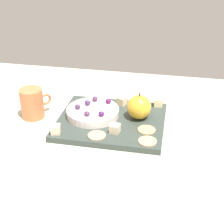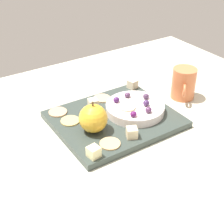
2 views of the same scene
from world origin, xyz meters
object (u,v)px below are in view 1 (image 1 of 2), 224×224
Objects in this scene: cracker_2 at (97,136)px; platter at (111,122)px; cheese_cube_3 at (115,129)px; cup at (32,103)px; cheese_cube_2 at (122,101)px; cracker_1 at (148,141)px; grape_1 at (87,103)px; grape_5 at (78,107)px; apple_slice_0 at (102,109)px; cracker_0 at (147,130)px; grape_2 at (101,114)px; grape_0 at (95,99)px; apple_whole at (139,107)px; cheese_cube_1 at (56,129)px; cheese_cube_0 at (158,102)px; cracker_3 at (140,106)px; grape_4 at (87,114)px; grape_3 at (108,101)px; serving_dish at (93,112)px.

platter is at bearing -101.92° from cracker_2.
cheese_cube_3 is 29.81cm from cup.
cheese_cube_2 is 23.89cm from cracker_1.
grape_1 is 0.19× the size of cup.
grape_5 is 0.39× the size of apple_slice_0.
grape_2 reaches higher than cracker_0.
grape_1 is (21.19, -13.95, 3.14)cm from cracker_1.
grape_5 is at bearing 52.72° from grape_1.
cracker_2 is (13.96, 5.89, 0.00)cm from cracker_0.
grape_0 is (6.83, -6.48, 4.25)cm from platter.
grape_0 is at bearing -41.46° from cracker_1.
grape_0 and grape_1 have the same top height.
apple_whole is at bearing -175.45° from cup.
cracker_0 is 22.01cm from grape_1.
grape_2 is (-11.91, -8.39, 1.89)cm from cheese_cube_1.
cheese_cube_0 is (-13.83, -11.88, 2.31)cm from platter.
platter is 10.83cm from cheese_cube_2.
grape_0 is at bearing -74.93° from cracker_2.
cheese_cube_2 is 0.52× the size of cracker_1.
cracker_2 is 1.00× the size of cracker_3.
grape_4 is 1.00× the size of grape_5.
cheese_cube_0 is at bearing -97.24° from cracker_0.
cracker_3 is 20.44cm from grape_4.
grape_3 reaches higher than cheese_cube_2.
cracker_2 is at bearing 109.12° from serving_dish.
apple_whole is 10.72cm from cheese_cube_2.
cup is at bearing 19.06° from grape_0.
platter is 18.52cm from cheese_cube_1.
serving_dish is 12.41cm from cracker_2.
grape_5 is at bearing 25.44° from cheese_cube_0.
grape_5 is at bearing -178.84° from cup.
cracker_1 and cracker_3 have the same top height.
cracker_0 is at bearing 158.17° from platter.
cracker_3 is at bearing -157.86° from grape_3.
cheese_cube_2 is 18.25cm from cracker_0.
cheese_cube_3 is at bearing 72.93° from cracker_3.
grape_3 reaches higher than serving_dish.
cracker_3 is 18.17cm from grape_1.
platter is 12.68cm from cracker_0.
grape_0 reaches higher than cheese_cube_0.
platter is 17.99× the size of grape_5.
apple_whole is at bearing 177.65° from grape_1.
grape_1 reaches higher than serving_dish.
grape_1 is 0.39× the size of apple_slice_0.
cracker_2 is (10.65, 13.13, -3.62)cm from apple_whole.
cracker_2 is at bearing 31.70° from cheese_cube_3.
cracker_3 is 2.86× the size of grape_5.
grape_1 is at bearing -111.89° from cheese_cube_1.
cheese_cube_1 is 1.47× the size of grape_2.
cracker_1 is 2.86× the size of grape_5.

